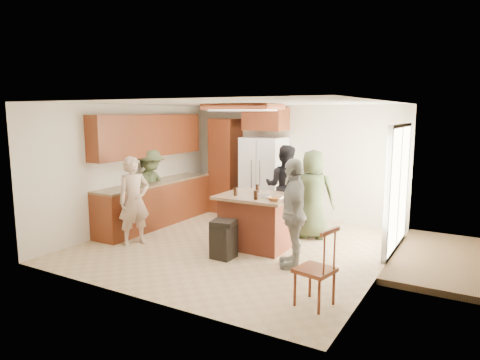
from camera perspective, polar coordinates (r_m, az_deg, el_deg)
The scene contains 12 objects.
person_front_left at distance 7.82m, azimuth -13.94°, elevation -2.72°, with size 0.58×0.42×1.58m, color tan.
person_behind_left at distance 8.82m, azimuth 5.96°, elevation -0.82°, with size 0.82×0.51×1.69m, color black.
person_behind_right at distance 8.08m, azimuth 9.66°, elevation -1.89°, with size 0.82×0.53×1.67m, color #2F3720.
person_side_right at distance 6.53m, azimuth 7.13°, elevation -4.41°, with size 0.98×0.50×1.68m, color gray.
person_counter at distance 9.02m, azimuth -11.83°, elevation -1.00°, with size 1.04×0.48×1.62m, color #3A4327.
left_cabinetry at distance 9.09m, azimuth -11.42°, elevation 0.03°, with size 0.64×3.00×2.30m.
back_wall_units at distance 9.95m, azimuth -0.63°, elevation 3.44°, with size 1.80×0.60×2.45m.
refrigerator at distance 9.57m, azimuth 3.16°, elevation 0.30°, with size 0.90×0.76×1.80m.
kitchen_island at distance 7.50m, azimuth 2.27°, elevation -5.45°, with size 1.28×1.03×0.93m.
island_items at distance 7.18m, azimuth 3.61°, elevation -2.05°, with size 0.90×0.63×0.15m.
trash_bin at distance 6.98m, azimuth -2.21°, elevation -7.87°, with size 0.43×0.43×0.63m.
spindle_chair at distance 5.37m, azimuth 10.14°, elevation -11.77°, with size 0.50×0.50×0.99m.
Camera 1 is at (3.72, -6.31, 2.35)m, focal length 32.00 mm.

